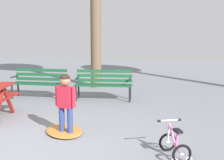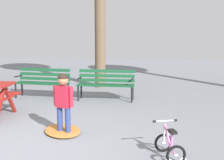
{
  "view_description": "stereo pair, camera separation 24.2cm",
  "coord_description": "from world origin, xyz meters",
  "px_view_note": "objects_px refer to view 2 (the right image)",
  "views": [
    {
      "loc": [
        2.04,
        -4.7,
        1.87
      ],
      "look_at": [
        1.14,
        2.01,
        0.85
      ],
      "focal_mm": 49.67,
      "sensor_mm": 36.0,
      "label": 1
    },
    {
      "loc": [
        2.28,
        -4.67,
        1.87
      ],
      "look_at": [
        1.14,
        2.01,
        0.85
      ],
      "focal_mm": 49.67,
      "sensor_mm": 36.0,
      "label": 2
    }
  ],
  "objects_px": {
    "park_bench_far_left": "(43,80)",
    "park_bench_left": "(106,82)",
    "child_standing": "(63,99)",
    "kids_bicycle": "(170,146)"
  },
  "relations": [
    {
      "from": "park_bench_left",
      "to": "child_standing",
      "type": "distance_m",
      "value": 3.17
    },
    {
      "from": "park_bench_left",
      "to": "kids_bicycle",
      "type": "relative_size",
      "value": 2.56
    },
    {
      "from": "child_standing",
      "to": "kids_bicycle",
      "type": "bearing_deg",
      "value": -22.53
    },
    {
      "from": "park_bench_left",
      "to": "kids_bicycle",
      "type": "xyz_separation_m",
      "value": [
        1.73,
        -3.96,
        -0.31
      ]
    },
    {
      "from": "park_bench_left",
      "to": "child_standing",
      "type": "bearing_deg",
      "value": -93.52
    },
    {
      "from": "park_bench_far_left",
      "to": "park_bench_left",
      "type": "relative_size",
      "value": 1.01
    },
    {
      "from": "child_standing",
      "to": "kids_bicycle",
      "type": "distance_m",
      "value": 2.14
    },
    {
      "from": "park_bench_far_left",
      "to": "park_bench_left",
      "type": "height_order",
      "value": "same"
    },
    {
      "from": "kids_bicycle",
      "to": "park_bench_left",
      "type": "bearing_deg",
      "value": 113.58
    },
    {
      "from": "park_bench_far_left",
      "to": "child_standing",
      "type": "distance_m",
      "value": 3.6
    }
  ]
}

